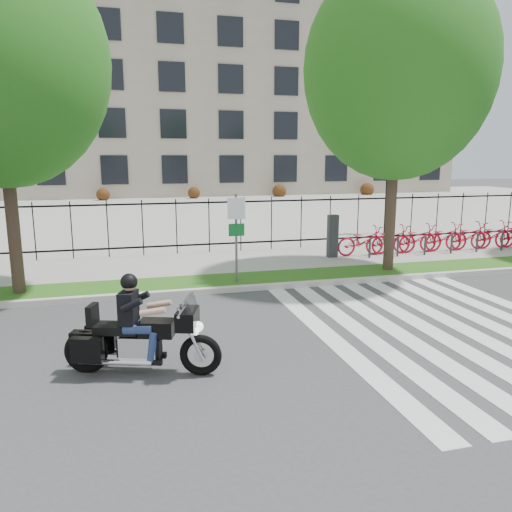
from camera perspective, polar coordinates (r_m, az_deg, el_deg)
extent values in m
plane|color=#3A3A3D|center=(9.80, -3.36, -10.70)|extent=(120.00, 120.00, 0.00)
cube|color=beige|center=(13.62, -6.78, -4.05)|extent=(60.00, 0.20, 0.15)
cube|color=#245415|center=(14.43, -7.25, -3.17)|extent=(60.00, 1.50, 0.15)
cube|color=#9A9790|center=(16.85, -8.37, -1.09)|extent=(60.00, 3.50, 0.15)
cube|color=#9A9790|center=(34.15, -11.70, 5.07)|extent=(80.00, 34.00, 0.10)
cube|color=gray|center=(54.31, -13.37, 17.80)|extent=(60.00, 20.00, 20.00)
cylinder|color=black|center=(24.05, 14.74, 7.02)|extent=(0.14, 0.14, 4.00)
cylinder|color=black|center=(23.99, 14.97, 11.55)|extent=(0.06, 0.70, 0.70)
sphere|color=white|center=(23.82, 14.23, 11.83)|extent=(0.36, 0.36, 0.36)
sphere|color=white|center=(24.16, 15.72, 11.74)|extent=(0.36, 0.36, 0.36)
cylinder|color=#35271D|center=(14.22, -26.12, 4.41)|extent=(0.32, 0.32, 4.18)
cylinder|color=#35271D|center=(16.04, 15.21, 6.10)|extent=(0.32, 0.32, 4.32)
ellipsoid|color=#225C15|center=(16.17, 15.96, 19.76)|extent=(5.59, 5.59, 6.43)
cube|color=#2D2D33|center=(17.79, 8.75, 2.27)|extent=(0.35, 0.25, 1.50)
imported|color=#B30C25|center=(18.33, 12.17, 1.71)|extent=(2.01, 0.70, 1.05)
cylinder|color=#2D2D33|center=(17.93, 12.87, 0.89)|extent=(0.08, 0.08, 0.70)
imported|color=#B30C25|center=(18.85, 15.16, 1.83)|extent=(2.01, 0.70, 1.05)
cylinder|color=#2D2D33|center=(18.46, 15.90, 1.03)|extent=(0.08, 0.08, 0.70)
imported|color=#B30C25|center=(19.42, 17.99, 1.94)|extent=(2.01, 0.70, 1.05)
cylinder|color=#2D2D33|center=(19.03, 18.76, 1.17)|extent=(0.08, 0.08, 0.70)
imported|color=#B30C25|center=(20.03, 20.64, 2.04)|extent=(2.01, 0.70, 1.05)
cylinder|color=#2D2D33|center=(19.66, 21.44, 1.29)|extent=(0.08, 0.08, 0.70)
imported|color=#B30C25|center=(20.68, 23.14, 2.13)|extent=(2.01, 0.70, 1.05)
cylinder|color=#2D2D33|center=(20.32, 23.95, 1.40)|extent=(0.08, 0.08, 0.70)
imported|color=#B30C25|center=(21.37, 25.48, 2.20)|extent=(2.01, 0.70, 1.05)
cylinder|color=#2D2D33|center=(21.02, 26.30, 1.51)|extent=(0.08, 0.08, 0.70)
cylinder|color=#59595B|center=(14.02, -2.27, 2.02)|extent=(0.07, 0.07, 2.50)
cube|color=white|center=(13.87, -2.27, 5.46)|extent=(0.50, 0.03, 0.60)
cube|color=#0C6626|center=(13.94, -2.25, 3.01)|extent=(0.45, 0.03, 0.35)
torus|color=black|center=(8.69, -6.34, -11.18)|extent=(0.73, 0.36, 0.73)
torus|color=black|center=(9.24, -18.85, -10.34)|extent=(0.78, 0.39, 0.77)
cube|color=black|center=(8.51, -7.85, -7.11)|extent=(0.48, 0.65, 0.32)
cube|color=#26262B|center=(8.42, -7.40, -5.56)|extent=(0.32, 0.55, 0.32)
cube|color=silver|center=(8.89, -13.16, -10.09)|extent=(0.71, 0.54, 0.42)
cube|color=black|center=(8.68, -11.25, -8.09)|extent=(0.66, 0.52, 0.27)
cube|color=black|center=(8.89, -15.56, -7.97)|extent=(0.82, 0.59, 0.15)
cube|color=black|center=(8.96, -18.19, -6.41)|extent=(0.21, 0.37, 0.36)
cube|color=black|center=(8.86, -18.75, -10.14)|extent=(0.55, 0.33, 0.42)
cube|color=black|center=(9.40, -17.28, -8.77)|extent=(0.55, 0.33, 0.42)
cube|color=black|center=(8.71, -14.37, -5.70)|extent=(0.37, 0.48, 0.55)
sphere|color=tan|center=(8.59, -14.30, -3.15)|extent=(0.24, 0.24, 0.24)
sphere|color=black|center=(8.58, -14.32, -2.88)|extent=(0.28, 0.28, 0.28)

